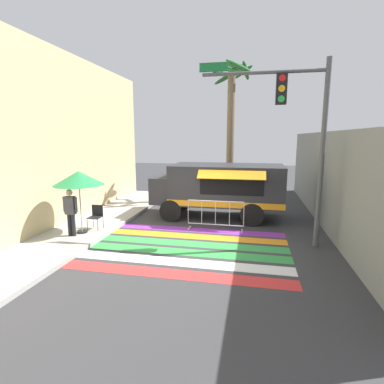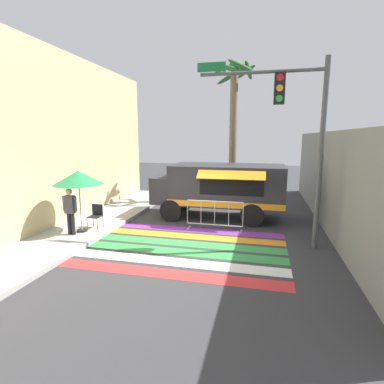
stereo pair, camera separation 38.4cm
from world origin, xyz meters
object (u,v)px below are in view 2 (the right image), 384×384
vendor_person (70,209)px  barricade_front (215,216)px  folding_chair (96,214)px  palm_tree (233,109)px  patio_umbrella (78,178)px  traffic_signal_pole (297,121)px  food_truck (218,186)px

vendor_person → barricade_front: bearing=12.2°
folding_chair → palm_tree: size_ratio=0.12×
folding_chair → barricade_front: barricade_front is taller
palm_tree → patio_umbrella: bearing=-123.9°
patio_umbrella → folding_chair: bearing=65.9°
traffic_signal_pole → barricade_front: traffic_signal_pole is taller
traffic_signal_pole → vendor_person: size_ratio=3.56×
food_truck → vendor_person: (-4.52, -3.96, -0.36)m
food_truck → traffic_signal_pole: size_ratio=0.96×
traffic_signal_pole → barricade_front: size_ratio=2.71×
barricade_front → vendor_person: bearing=-155.8°
food_truck → palm_tree: (0.26, 3.32, 3.52)m
vendor_person → palm_tree: 9.53m
barricade_front → food_truck: bearing=95.6°
food_truck → palm_tree: palm_tree is taller
barricade_front → palm_tree: size_ratio=0.29×
barricade_front → palm_tree: palm_tree is taller
patio_umbrella → vendor_person: patio_umbrella is taller
folding_chair → vendor_person: 1.11m
food_truck → patio_umbrella: bearing=-140.8°
vendor_person → palm_tree: palm_tree is taller
folding_chair → vendor_person: (-0.39, -0.96, 0.39)m
traffic_signal_pole → palm_tree: size_ratio=0.79×
barricade_front → palm_tree: 6.77m
patio_umbrella → barricade_front: size_ratio=1.03×
food_truck → barricade_front: food_truck is taller
traffic_signal_pole → food_truck: bearing=134.1°
traffic_signal_pole → palm_tree: palm_tree is taller
vendor_person → barricade_front: 5.17m
folding_chair → patio_umbrella: bearing=-95.7°
traffic_signal_pole → vendor_person: (-7.35, -1.03, -2.90)m
vendor_person → patio_umbrella: bearing=58.0°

